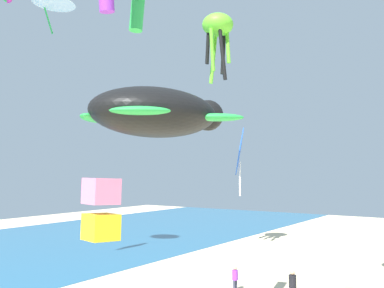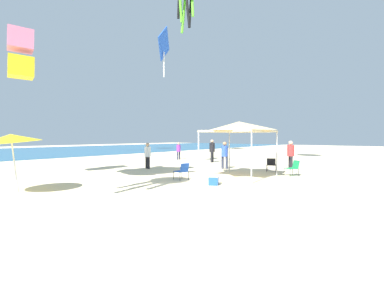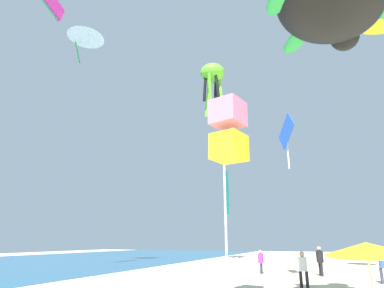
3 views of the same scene
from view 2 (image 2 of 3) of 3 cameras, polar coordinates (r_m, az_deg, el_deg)
The scene contains 14 objects.
ground at distance 13.23m, azimuth 5.17°, elevation -7.80°, with size 120.00×120.00×0.10m, color beige.
canopy_tent at distance 14.44m, azimuth 9.77°, elevation 3.50°, with size 3.35×3.11×2.89m.
beach_umbrella at distance 11.89m, azimuth -33.68°, elevation 0.98°, with size 2.06×2.05×2.31m.
folding_chair_facing_ocean at distance 16.97m, azimuth 16.26°, elevation -4.01°, with size 0.76×0.70×0.82m.
folding_chair_right_of_tent at distance 15.65m, azimuth 20.41°, elevation -4.51°, with size 0.81×0.78×0.82m.
folding_chair_near_cooler at distance 13.30m, azimuth -2.02°, elevation -5.47°, with size 0.63×0.71×0.82m.
cooler_box at distance 12.05m, azimuth 4.55°, elevation -7.52°, with size 0.74×0.66×0.40m.
person_far_stroller at distance 17.91m, azimuth 6.85°, elevation -1.86°, with size 0.42×0.47×1.77m.
person_beachcomber at distance 18.83m, azimuth 19.94°, elevation -1.67°, with size 0.43×0.43×1.83m.
person_by_tent at distance 18.08m, azimuth -9.28°, elevation -1.96°, with size 0.40×0.45×1.70m.
person_near_umbrella at distance 22.39m, azimuth 4.23°, elevation -1.04°, with size 0.48×0.44×1.86m.
person_kite_handler at distance 25.06m, azimuth -2.84°, elevation -1.14°, with size 0.42×0.37×1.58m.
kite_box_pink at distance 16.73m, azimuth -32.22°, elevation 15.67°, with size 1.39×1.37×2.37m.
kite_diamond_blue at distance 20.74m, azimuth -5.91°, elevation 19.78°, with size 2.27×1.20×3.60m.
Camera 2 is at (-10.78, -7.36, 2.10)m, focal length 25.49 mm.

